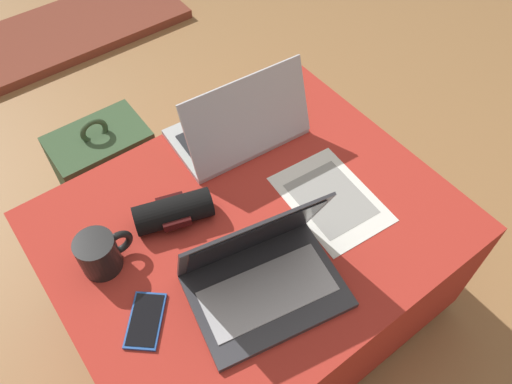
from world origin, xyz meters
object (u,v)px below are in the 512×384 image
at_px(laptop_near, 262,273).
at_px(paper_sheet, 331,199).
at_px(wrist_brace, 173,211).
at_px(coffee_mug, 100,253).
at_px(cell_phone, 145,320).
at_px(laptop_far, 240,127).
at_px(backpack, 112,183).

relative_size(laptop_near, paper_sheet, 1.22).
height_order(laptop_near, wrist_brace, laptop_near).
xyz_separation_m(wrist_brace, coffee_mug, (-0.20, -0.01, 0.01)).
xyz_separation_m(paper_sheet, coffee_mug, (-0.56, 0.18, 0.05)).
bearing_deg(wrist_brace, cell_phone, -134.93).
height_order(paper_sheet, wrist_brace, wrist_brace).
relative_size(laptop_near, cell_phone, 2.59).
relative_size(laptop_near, coffee_mug, 2.82).
bearing_deg(laptop_far, laptop_near, 64.51).
xyz_separation_m(laptop_far, cell_phone, (-0.49, -0.33, -0.04)).
xyz_separation_m(laptop_near, wrist_brace, (-0.07, 0.27, -0.01)).
height_order(cell_phone, backpack, backpack).
distance_m(backpack, coffee_mug, 0.55).
bearing_deg(laptop_near, backpack, 108.90).
distance_m(laptop_near, backpack, 0.76).
bearing_deg(wrist_brace, laptop_far, 23.94).
relative_size(laptop_far, paper_sheet, 1.22).
height_order(laptop_far, backpack, laptop_far).
bearing_deg(laptop_near, paper_sheet, 27.30).
height_order(paper_sheet, coffee_mug, coffee_mug).
height_order(cell_phone, wrist_brace, wrist_brace).
bearing_deg(laptop_far, cell_phone, 37.70).
bearing_deg(backpack, coffee_mug, 68.62).
height_order(backpack, wrist_brace, wrist_brace).
height_order(laptop_far, wrist_brace, laptop_far).
xyz_separation_m(laptop_near, backpack, (-0.10, 0.69, -0.30)).
bearing_deg(backpack, laptop_near, 98.37).
distance_m(laptop_near, laptop_far, 0.47).
bearing_deg(wrist_brace, coffee_mug, -177.37).
bearing_deg(wrist_brace, backpack, 93.84).
bearing_deg(laptop_far, backpack, -37.19).
xyz_separation_m(cell_phone, backpack, (0.17, 0.61, -0.25)).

